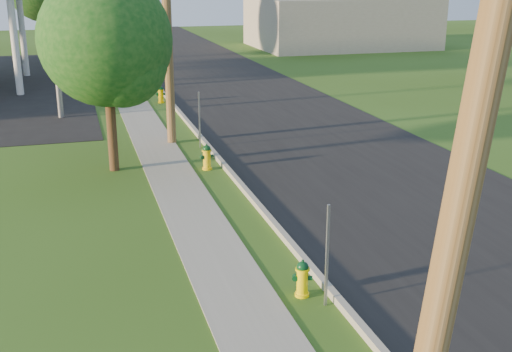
{
  "coord_description": "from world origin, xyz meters",
  "views": [
    {
      "loc": [
        -3.96,
        -5.7,
        5.92
      ],
      "look_at": [
        0.0,
        8.0,
        1.4
      ],
      "focal_mm": 45.0,
      "sensor_mm": 36.0,
      "label": 1
    }
  ],
  "objects": [
    {
      "name": "road",
      "position": [
        4.5,
        10.0,
        0.01
      ],
      "size": [
        8.0,
        120.0,
        0.02
      ],
      "primitive_type": "cube",
      "color": "black",
      "rests_on": "ground"
    },
    {
      "name": "curb",
      "position": [
        0.5,
        10.0,
        0.07
      ],
      "size": [
        0.15,
        120.0,
        0.15
      ],
      "primitive_type": "cube",
      "color": "gray",
      "rests_on": "ground"
    },
    {
      "name": "sidewalk",
      "position": [
        -1.25,
        10.0,
        0.01
      ],
      "size": [
        1.5,
        120.0,
        0.03
      ],
      "primitive_type": "cube",
      "color": "gray",
      "rests_on": "ground"
    },
    {
      "name": "utility_pole_near",
      "position": [
        -0.6,
        -1.0,
        4.8
      ],
      "size": [
        1.4,
        0.32,
        9.48
      ],
      "color": "brown",
      "rests_on": "ground"
    },
    {
      "name": "utility_pole_mid",
      "position": [
        -0.6,
        17.0,
        4.95
      ],
      "size": [
        1.4,
        0.32,
        9.8
      ],
      "color": "brown",
      "rests_on": "ground"
    },
    {
      "name": "sign_post_near",
      "position": [
        0.25,
        4.2,
        1.0
      ],
      "size": [
        0.05,
        0.04,
        2.0
      ],
      "primitive_type": "cube",
      "color": "gray",
      "rests_on": "ground"
    },
    {
      "name": "sign_post_mid",
      "position": [
        0.25,
        16.0,
        1.0
      ],
      "size": [
        0.05,
        0.04,
        2.0
      ],
      "primitive_type": "cube",
      "color": "gray",
      "rests_on": "ground"
    },
    {
      "name": "sign_post_far",
      "position": [
        0.25,
        28.2,
        1.0
      ],
      "size": [
        0.05,
        0.04,
        2.0
      ],
      "primitive_type": "cube",
      "color": "gray",
      "rests_on": "ground"
    },
    {
      "name": "distant_building",
      "position": [
        18.0,
        45.0,
        2.0
      ],
      "size": [
        14.0,
        10.0,
        4.0
      ],
      "primitive_type": "cube",
      "color": "gray",
      "rests_on": "ground"
    },
    {
      "name": "tree_verge",
      "position": [
        -2.79,
        14.02,
        3.88
      ],
      "size": [
        3.98,
        3.98,
        6.03
      ],
      "color": "#382813",
      "rests_on": "ground"
    },
    {
      "name": "hydrant_near",
      "position": [
        -0.04,
        4.67,
        0.37
      ],
      "size": [
        0.39,
        0.35,
        0.75
      ],
      "color": "#FCDD03",
      "rests_on": "ground"
    },
    {
      "name": "hydrant_mid",
      "position": [
        -0.06,
        13.34,
        0.41
      ],
      "size": [
        0.43,
        0.38,
        0.83
      ],
      "color": "yellow",
      "rests_on": "ground"
    },
    {
      "name": "hydrant_far",
      "position": [
        0.09,
        24.66,
        0.41
      ],
      "size": [
        0.43,
        0.38,
        0.83
      ],
      "color": "#F0B600",
      "rests_on": "ground"
    }
  ]
}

